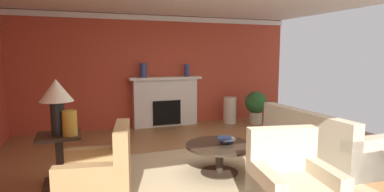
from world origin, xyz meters
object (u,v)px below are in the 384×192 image
sofa (318,142)px  table_lamp (56,96)px  armchair_facing_fireplace (292,191)px  coffee_table (220,152)px  fireplace (165,103)px  side_table (60,156)px  vase_tall_corner (230,110)px  vase_mantel_right (187,70)px  potted_plant (256,105)px  vase_mantel_left (143,70)px  armchair_near_window (99,179)px  vase_on_side_table (70,123)px

sofa → table_lamp: (-4.05, 0.43, 0.93)m
armchair_facing_fireplace → coffee_table: size_ratio=0.95×
fireplace → side_table: size_ratio=2.57×
side_table → vase_tall_corner: (3.98, 2.67, -0.06)m
table_lamp → vase_mantel_right: (2.88, 2.92, 0.15)m
potted_plant → side_table: bearing=-152.5°
sofa → side_table: bearing=173.9°
table_lamp → vase_mantel_left: vase_mantel_left is taller
fireplace → coffee_table: 3.39m
armchair_near_window → potted_plant: 5.21m
vase_mantel_left → potted_plant: 2.98m
table_lamp → vase_mantel_left: 3.42m
sofa → side_table: sofa is taller
sofa → vase_on_side_table: vase_on_side_table is taller
armchair_near_window → side_table: size_ratio=1.36×
armchair_facing_fireplace → side_table: bearing=141.8°
sofa → potted_plant: (0.53, 2.82, 0.19)m
coffee_table → side_table: (-2.21, 0.42, 0.06)m
table_lamp → coffee_table: bearing=-10.7°
vase_on_side_table → vase_mantel_right: vase_mantel_right is taller
armchair_near_window → vase_tall_corner: size_ratio=1.40×
vase_on_side_table → table_lamp: bearing=141.3°
vase_mantel_right → vase_mantel_left: bearing=180.0°
vase_mantel_left → armchair_near_window: bearing=-109.6°
vase_mantel_right → vase_tall_corner: bearing=-12.9°
armchair_near_window → armchair_facing_fireplace: bearing=-29.1°
armchair_near_window → vase_tall_corner: armchair_near_window is taller
vase_mantel_left → vase_tall_corner: vase_mantel_left is taller
side_table → vase_tall_corner: 4.79m
coffee_table → potted_plant: potted_plant is taller
fireplace → armchair_facing_fireplace: fireplace is taller
sofa → vase_mantel_left: bearing=124.0°
armchair_near_window → vase_on_side_table: bearing=114.2°
armchair_facing_fireplace → table_lamp: bearing=141.8°
vase_mantel_right → potted_plant: 1.98m
vase_tall_corner → table_lamp: bearing=-146.2°
vase_mantel_right → potted_plant: bearing=-17.4°
coffee_table → potted_plant: 3.67m
table_lamp → vase_on_side_table: size_ratio=2.23×
side_table → coffee_table: bearing=-10.7°
table_lamp → vase_mantel_right: bearing=45.3°
sofa → coffee_table: sofa is taller
sofa → coffee_table: size_ratio=2.10×
vase_tall_corner → potted_plant: size_ratio=0.82×
vase_mantel_right → potted_plant: (1.69, -0.53, -0.89)m
armchair_facing_fireplace → vase_tall_corner: (1.60, 4.54, 0.03)m
vase_tall_corner → vase_on_side_table: bearing=-143.9°
armchair_near_window → armchair_facing_fireplace: size_ratio=1.00×
armchair_facing_fireplace → vase_on_side_table: bearing=141.8°
armchair_near_window → vase_tall_corner: (3.52, 3.47, 0.03)m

